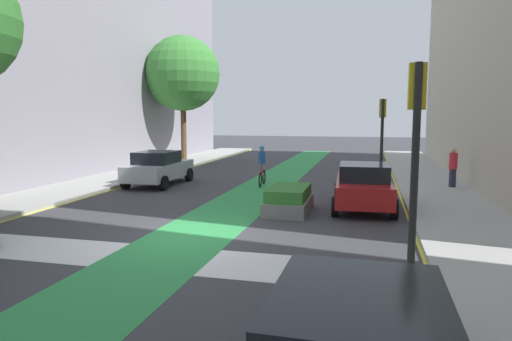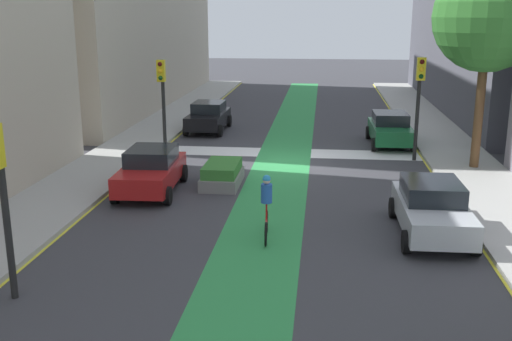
{
  "view_description": "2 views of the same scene",
  "coord_description": "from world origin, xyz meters",
  "px_view_note": "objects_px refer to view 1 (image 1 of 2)",
  "views": [
    {
      "loc": [
        4.7,
        -11.1,
        3.18
      ],
      "look_at": [
        0.32,
        6.46,
        1.0
      ],
      "focal_mm": 31.88,
      "sensor_mm": 36.0,
      "label": 1
    },
    {
      "loc": [
        -1.5,
        25.03,
        6.28
      ],
      "look_at": [
        0.78,
        4.62,
        0.87
      ],
      "focal_mm": 42.23,
      "sensor_mm": 36.0,
      "label": 2
    }
  ],
  "objects_px": {
    "cyclist_in_lane": "(262,165)",
    "car_silver_left_far": "(158,168)",
    "traffic_signal_far_right": "(382,122)",
    "car_red_right_far": "(363,186)",
    "street_tree_far": "(183,74)",
    "median_planter": "(289,200)",
    "pedestrian_sidewalk_right_a": "(453,167)",
    "traffic_signal_near_right": "(416,125)"
  },
  "relations": [
    {
      "from": "cyclist_in_lane",
      "to": "car_silver_left_far",
      "type": "bearing_deg",
      "value": -170.23
    },
    {
      "from": "cyclist_in_lane",
      "to": "pedestrian_sidewalk_right_a",
      "type": "height_order",
      "value": "cyclist_in_lane"
    },
    {
      "from": "cyclist_in_lane",
      "to": "street_tree_far",
      "type": "bearing_deg",
      "value": 132.06
    },
    {
      "from": "car_red_right_far",
      "to": "median_planter",
      "type": "height_order",
      "value": "car_red_right_far"
    },
    {
      "from": "traffic_signal_near_right",
      "to": "car_red_right_far",
      "type": "height_order",
      "value": "traffic_signal_near_right"
    },
    {
      "from": "pedestrian_sidewalk_right_a",
      "to": "median_planter",
      "type": "distance_m",
      "value": 8.59
    },
    {
      "from": "car_silver_left_far",
      "to": "car_red_right_far",
      "type": "distance_m",
      "value": 9.86
    },
    {
      "from": "cyclist_in_lane",
      "to": "pedestrian_sidewalk_right_a",
      "type": "xyz_separation_m",
      "value": [
        8.21,
        0.79,
        0.04
      ]
    },
    {
      "from": "traffic_signal_far_right",
      "to": "street_tree_far",
      "type": "bearing_deg",
      "value": 164.54
    },
    {
      "from": "car_red_right_far",
      "to": "median_planter",
      "type": "xyz_separation_m",
      "value": [
        -2.39,
        -1.13,
        -0.4
      ]
    },
    {
      "from": "traffic_signal_near_right",
      "to": "traffic_signal_far_right",
      "type": "relative_size",
      "value": 1.05
    },
    {
      "from": "traffic_signal_far_right",
      "to": "pedestrian_sidewalk_right_a",
      "type": "relative_size",
      "value": 2.39
    },
    {
      "from": "traffic_signal_far_right",
      "to": "traffic_signal_near_right",
      "type": "bearing_deg",
      "value": -88.82
    },
    {
      "from": "traffic_signal_near_right",
      "to": "traffic_signal_far_right",
      "type": "height_order",
      "value": "traffic_signal_near_right"
    },
    {
      "from": "car_silver_left_far",
      "to": "traffic_signal_far_right",
      "type": "bearing_deg",
      "value": 27.81
    },
    {
      "from": "traffic_signal_near_right",
      "to": "pedestrian_sidewalk_right_a",
      "type": "height_order",
      "value": "traffic_signal_near_right"
    },
    {
      "from": "cyclist_in_lane",
      "to": "median_planter",
      "type": "height_order",
      "value": "cyclist_in_lane"
    },
    {
      "from": "car_red_right_far",
      "to": "median_planter",
      "type": "bearing_deg",
      "value": -154.62
    },
    {
      "from": "median_planter",
      "to": "pedestrian_sidewalk_right_a",
      "type": "bearing_deg",
      "value": 45.1
    },
    {
      "from": "car_silver_left_far",
      "to": "car_red_right_far",
      "type": "bearing_deg",
      "value": -19.74
    },
    {
      "from": "traffic_signal_near_right",
      "to": "pedestrian_sidewalk_right_a",
      "type": "bearing_deg",
      "value": 76.57
    },
    {
      "from": "traffic_signal_far_right",
      "to": "car_silver_left_far",
      "type": "xyz_separation_m",
      "value": [
        -10.06,
        -5.3,
        -2.04
      ]
    },
    {
      "from": "median_planter",
      "to": "car_silver_left_far",
      "type": "bearing_deg",
      "value": 147.06
    },
    {
      "from": "car_red_right_far",
      "to": "traffic_signal_far_right",
      "type": "bearing_deg",
      "value": 84.86
    },
    {
      "from": "traffic_signal_far_right",
      "to": "car_red_right_far",
      "type": "distance_m",
      "value": 8.91
    },
    {
      "from": "traffic_signal_near_right",
      "to": "car_silver_left_far",
      "type": "relative_size",
      "value": 1.01
    },
    {
      "from": "car_silver_left_far",
      "to": "median_planter",
      "type": "height_order",
      "value": "car_silver_left_far"
    },
    {
      "from": "car_silver_left_far",
      "to": "median_planter",
      "type": "xyz_separation_m",
      "value": [
        6.89,
        -4.46,
        -0.4
      ]
    },
    {
      "from": "traffic_signal_near_right",
      "to": "median_planter",
      "type": "height_order",
      "value": "traffic_signal_near_right"
    },
    {
      "from": "car_silver_left_far",
      "to": "street_tree_far",
      "type": "bearing_deg",
      "value": 105.57
    },
    {
      "from": "street_tree_far",
      "to": "car_red_right_far",
      "type": "bearing_deg",
      "value": -45.89
    },
    {
      "from": "car_silver_left_far",
      "to": "car_red_right_far",
      "type": "height_order",
      "value": "same"
    },
    {
      "from": "cyclist_in_lane",
      "to": "traffic_signal_near_right",
      "type": "bearing_deg",
      "value": -60.73
    },
    {
      "from": "traffic_signal_near_right",
      "to": "car_red_right_far",
      "type": "xyz_separation_m",
      "value": [
        -1.08,
        5.89,
        -2.18
      ]
    },
    {
      "from": "car_red_right_far",
      "to": "median_planter",
      "type": "relative_size",
      "value": 1.72
    },
    {
      "from": "cyclist_in_lane",
      "to": "median_planter",
      "type": "relative_size",
      "value": 0.74
    },
    {
      "from": "pedestrian_sidewalk_right_a",
      "to": "street_tree_far",
      "type": "height_order",
      "value": "street_tree_far"
    },
    {
      "from": "car_red_right_far",
      "to": "traffic_signal_near_right",
      "type": "bearing_deg",
      "value": -79.66
    },
    {
      "from": "traffic_signal_near_right",
      "to": "pedestrian_sidewalk_right_a",
      "type": "relative_size",
      "value": 2.52
    },
    {
      "from": "cyclist_in_lane",
      "to": "median_planter",
      "type": "distance_m",
      "value": 5.73
    },
    {
      "from": "cyclist_in_lane",
      "to": "car_red_right_far",
      "type": "bearing_deg",
      "value": -42.32
    },
    {
      "from": "pedestrian_sidewalk_right_a",
      "to": "street_tree_far",
      "type": "bearing_deg",
      "value": 155.06
    }
  ]
}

